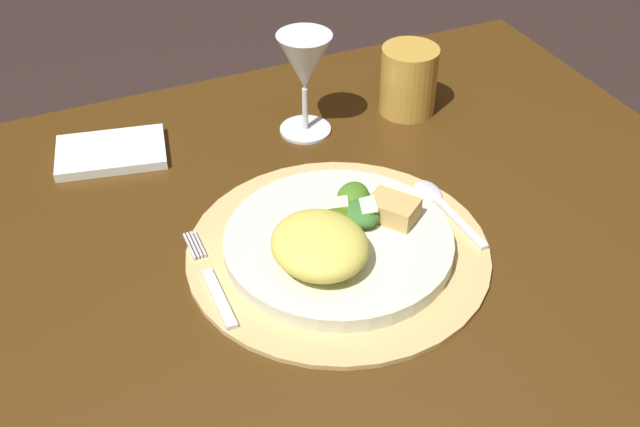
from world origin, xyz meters
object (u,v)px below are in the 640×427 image
(napkin, at_px, (111,152))
(dining_table, at_px, (274,349))
(wine_glass, at_px, (305,66))
(amber_tumbler, at_px, (409,80))
(fork, at_px, (212,282))
(dinner_plate, at_px, (338,243))
(spoon, at_px, (438,201))

(napkin, bearing_deg, dining_table, -67.04)
(dining_table, xyz_separation_m, wine_glass, (0.14, 0.23, 0.25))
(dining_table, height_order, amber_tumbler, amber_tumbler)
(amber_tumbler, bearing_deg, fork, -147.04)
(dinner_plate, bearing_deg, wine_glass, 75.16)
(dining_table, relative_size, dinner_plate, 4.62)
(amber_tumbler, bearing_deg, napkin, 172.45)
(dinner_plate, xyz_separation_m, napkin, (-0.19, 0.29, -0.01))
(wine_glass, bearing_deg, napkin, 169.68)
(spoon, height_order, amber_tumbler, amber_tumbler)
(spoon, height_order, wine_glass, wine_glass)
(dining_table, bearing_deg, dinner_plate, -15.43)
(dinner_plate, relative_size, spoon, 1.81)
(dining_table, distance_m, dinner_plate, 0.18)
(dinner_plate, distance_m, fork, 0.15)
(dining_table, xyz_separation_m, fork, (-0.07, -0.02, 0.16))
(fork, xyz_separation_m, spoon, (0.29, 0.02, 0.00))
(dining_table, bearing_deg, napkin, 112.96)
(amber_tumbler, bearing_deg, dinner_plate, -132.37)
(napkin, xyz_separation_m, wine_glass, (0.26, -0.05, 0.09))
(dining_table, distance_m, fork, 0.17)
(wine_glass, bearing_deg, dining_table, -121.74)
(dining_table, relative_size, napkin, 8.42)
(amber_tumbler, bearing_deg, dining_table, -143.25)
(spoon, distance_m, napkin, 0.43)
(dinner_plate, relative_size, wine_glass, 1.79)
(spoon, distance_m, wine_glass, 0.25)
(fork, xyz_separation_m, amber_tumbler, (0.36, 0.24, 0.04))
(fork, height_order, spoon, spoon)
(dinner_plate, relative_size, napkin, 1.82)
(napkin, relative_size, amber_tumbler, 1.46)
(fork, relative_size, napkin, 1.13)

